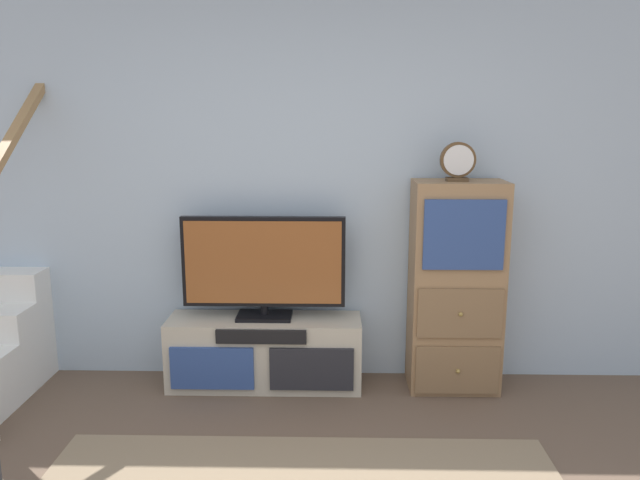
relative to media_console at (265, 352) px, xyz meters
name	(u,v)px	position (x,y,z in m)	size (l,w,h in m)	color
back_wall	(311,181)	(0.30, 0.27, 1.12)	(6.40, 0.12, 2.70)	#A8BCD1
media_console	(265,352)	(0.00, 0.00, 0.00)	(1.28, 0.38, 0.47)	#BCB29E
television	(263,265)	(0.00, 0.02, 0.60)	(1.06, 0.22, 0.68)	black
side_cabinet	(456,287)	(1.25, 0.01, 0.45)	(0.58, 0.38, 1.38)	#93704C
desk_clock	(458,162)	(1.22, 0.00, 1.27)	(0.22, 0.08, 0.24)	#4C3823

